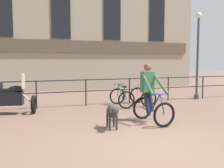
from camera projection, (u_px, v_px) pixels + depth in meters
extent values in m
plane|color=#7A5B4C|center=(150.00, 146.00, 5.46)|extent=(60.00, 60.00, 0.00)
cylinder|color=black|center=(36.00, 95.00, 9.61)|extent=(0.05, 0.05, 1.05)
cylinder|color=black|center=(86.00, 92.00, 10.27)|extent=(0.05, 0.05, 1.05)
cylinder|color=black|center=(129.00, 90.00, 10.92)|extent=(0.05, 0.05, 1.05)
cylinder|color=black|center=(168.00, 89.00, 11.57)|extent=(0.05, 0.05, 1.05)
cylinder|color=black|center=(203.00, 87.00, 12.23)|extent=(0.05, 0.05, 1.05)
cylinder|color=black|center=(86.00, 80.00, 10.22)|extent=(15.00, 0.04, 0.04)
cylinder|color=black|center=(86.00, 91.00, 10.26)|extent=(15.00, 0.04, 0.04)
cube|color=brown|center=(61.00, 46.00, 15.15)|extent=(17.10, 0.12, 0.70)
torus|color=black|center=(164.00, 115.00, 6.96)|extent=(0.68, 0.11, 0.68)
torus|color=black|center=(143.00, 108.00, 7.96)|extent=(0.68, 0.11, 0.68)
cylinder|color=navy|center=(155.00, 103.00, 7.32)|extent=(0.07, 0.49, 0.60)
cylinder|color=navy|center=(149.00, 103.00, 7.63)|extent=(0.05, 0.23, 0.52)
cylinder|color=navy|center=(153.00, 94.00, 7.39)|extent=(0.08, 0.66, 0.10)
cylinder|color=navy|center=(147.00, 110.00, 7.76)|extent=(0.06, 0.44, 0.08)
cylinder|color=navy|center=(145.00, 101.00, 7.82)|extent=(0.04, 0.27, 0.47)
cylinder|color=navy|center=(162.00, 104.00, 7.02)|extent=(0.04, 0.23, 0.54)
cylinder|color=navy|center=(160.00, 94.00, 7.09)|extent=(0.48, 0.06, 0.03)
cube|color=black|center=(147.00, 93.00, 7.69)|extent=(0.14, 0.25, 0.05)
cube|color=#33603D|center=(147.00, 82.00, 7.66)|extent=(0.37, 0.24, 0.60)
sphere|color=brown|center=(148.00, 67.00, 7.62)|extent=(0.22, 0.22, 0.22)
cylinder|color=#33603D|center=(147.00, 84.00, 7.28)|extent=(0.10, 0.71, 0.60)
cylinder|color=#33603D|center=(160.00, 83.00, 7.45)|extent=(0.19, 0.72, 0.60)
cylinder|color=black|center=(147.00, 104.00, 7.60)|extent=(0.16, 0.32, 0.69)
cylinder|color=black|center=(151.00, 102.00, 7.65)|extent=(0.12, 0.31, 0.58)
ellipsoid|color=#332D28|center=(112.00, 112.00, 6.80)|extent=(0.34, 0.52, 0.33)
cylinder|color=#332D28|center=(114.00, 112.00, 6.61)|extent=(0.20, 0.20, 0.18)
sphere|color=#332D28|center=(115.00, 111.00, 6.46)|extent=(0.19, 0.19, 0.19)
cone|color=#332D28|center=(116.00, 112.00, 6.38)|extent=(0.12, 0.12, 0.10)
cylinder|color=#332D28|center=(110.00, 107.00, 7.08)|extent=(0.08, 0.18, 0.12)
cylinder|color=#332D28|center=(110.00, 123.00, 6.66)|extent=(0.06, 0.06, 0.39)
cylinder|color=#332D28|center=(117.00, 123.00, 6.70)|extent=(0.06, 0.06, 0.39)
cylinder|color=#332D28|center=(107.00, 120.00, 6.96)|extent=(0.06, 0.06, 0.39)
cylinder|color=#332D28|center=(114.00, 120.00, 7.00)|extent=(0.06, 0.06, 0.39)
torus|color=black|center=(34.00, 104.00, 8.78)|extent=(0.25, 0.63, 0.62)
cube|color=black|center=(10.00, 98.00, 8.65)|extent=(0.87, 0.56, 0.44)
ellipsoid|color=black|center=(16.00, 89.00, 8.65)|extent=(0.54, 0.41, 0.24)
cube|color=black|center=(7.00, 90.00, 8.61)|extent=(0.61, 0.41, 0.10)
cylinder|color=#B2B2B7|center=(28.00, 99.00, 8.73)|extent=(0.42, 0.14, 0.41)
cube|color=silver|center=(23.00, 81.00, 8.66)|extent=(0.12, 0.44, 0.50)
torus|color=black|center=(117.00, 96.00, 10.61)|extent=(0.66, 0.09, 0.66)
torus|color=black|center=(126.00, 100.00, 9.62)|extent=(0.66, 0.09, 0.66)
cylinder|color=#194C2D|center=(121.00, 92.00, 10.20)|extent=(0.06, 0.47, 0.58)
cylinder|color=#194C2D|center=(123.00, 94.00, 9.91)|extent=(0.04, 0.22, 0.51)
cylinder|color=#194C2D|center=(122.00, 86.00, 10.09)|extent=(0.07, 0.63, 0.10)
cylinder|color=#194C2D|center=(124.00, 100.00, 9.82)|extent=(0.05, 0.42, 0.07)
cylinder|color=#194C2D|center=(125.00, 94.00, 9.71)|extent=(0.04, 0.25, 0.46)
cylinder|color=#194C2D|center=(118.00, 90.00, 10.50)|extent=(0.04, 0.21, 0.52)
cylinder|color=#194C2D|center=(119.00, 84.00, 10.39)|extent=(0.48, 0.05, 0.03)
cube|color=black|center=(124.00, 87.00, 9.79)|extent=(0.13, 0.25, 0.05)
torus|color=black|center=(137.00, 95.00, 10.92)|extent=(0.66, 0.07, 0.66)
torus|color=black|center=(149.00, 99.00, 9.93)|extent=(0.66, 0.07, 0.66)
cylinder|color=#9E998E|center=(141.00, 91.00, 10.52)|extent=(0.04, 0.47, 0.58)
cylinder|color=#9E998E|center=(145.00, 92.00, 10.22)|extent=(0.04, 0.22, 0.51)
cylinder|color=#9E998E|center=(142.00, 85.00, 10.40)|extent=(0.05, 0.63, 0.10)
cylinder|color=#9E998E|center=(146.00, 99.00, 10.13)|extent=(0.03, 0.42, 0.07)
cylinder|color=#9E998E|center=(147.00, 92.00, 10.02)|extent=(0.03, 0.25, 0.46)
cylinder|color=#9E998E|center=(138.00, 89.00, 10.81)|extent=(0.03, 0.21, 0.52)
cylinder|color=#9E998E|center=(139.00, 83.00, 10.70)|extent=(0.48, 0.04, 0.03)
cube|color=black|center=(146.00, 86.00, 10.11)|extent=(0.13, 0.24, 0.05)
cylinder|color=#424247|center=(196.00, 97.00, 12.08)|extent=(0.22, 0.22, 0.20)
cylinder|color=#424247|center=(198.00, 59.00, 11.92)|extent=(0.10, 0.10, 3.68)
sphere|color=silver|center=(199.00, 15.00, 11.74)|extent=(0.28, 0.28, 0.28)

